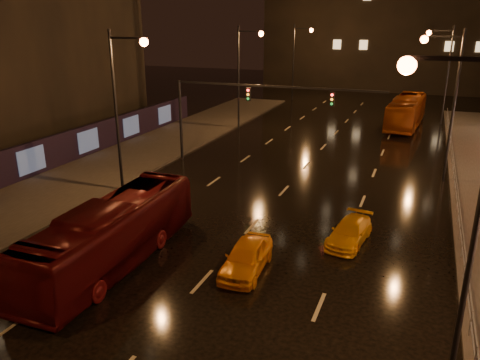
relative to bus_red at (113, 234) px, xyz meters
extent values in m
plane|color=black|center=(4.30, 16.06, -1.49)|extent=(140.00, 140.00, 0.00)
cube|color=#38332D|center=(-9.20, 11.06, -1.42)|extent=(7.00, 70.00, 0.15)
cube|color=black|center=(-12.90, 8.06, -0.24)|extent=(0.30, 46.00, 2.50)
cylinder|color=black|center=(-5.30, 16.06, 1.61)|extent=(0.22, 0.22, 6.20)
cube|color=black|center=(2.30, 16.06, 4.61)|extent=(15.20, 0.14, 0.14)
cube|color=black|center=(0.30, 16.06, 3.96)|extent=(0.32, 0.18, 0.95)
cube|color=black|center=(6.30, 16.06, 3.96)|extent=(0.32, 0.18, 0.95)
sphere|color=#FF1E19|center=(0.30, 15.94, 4.26)|extent=(0.18, 0.18, 0.18)
cylinder|color=black|center=(13.90, -1.94, 3.51)|extent=(0.18, 0.18, 10.00)
cube|color=black|center=(12.70, -1.94, 8.01)|extent=(2.40, 0.12, 0.12)
sphere|color=orange|center=(11.60, -1.94, 7.81)|extent=(0.50, 0.50, 0.50)
cylinder|color=#99999E|center=(14.50, 40.06, -0.84)|extent=(0.04, 0.04, 1.00)
cube|color=#99999E|center=(14.50, 14.06, -0.39)|extent=(0.05, 56.00, 0.05)
cube|color=#99999E|center=(14.50, 14.06, -0.79)|extent=(0.05, 56.00, 0.05)
imported|color=#4D0B0E|center=(0.00, 0.00, 0.00)|extent=(2.82, 10.78, 2.98)
imported|color=#983F0F|center=(10.40, 35.42, 0.08)|extent=(3.50, 11.47, 3.15)
imported|color=orange|center=(5.72, 1.58, -0.81)|extent=(1.85, 4.10, 1.37)
imported|color=#EFA416|center=(9.44, 6.06, -0.93)|extent=(2.04, 4.01, 1.12)
camera|label=1|loc=(12.19, -15.40, 8.92)|focal=35.00mm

